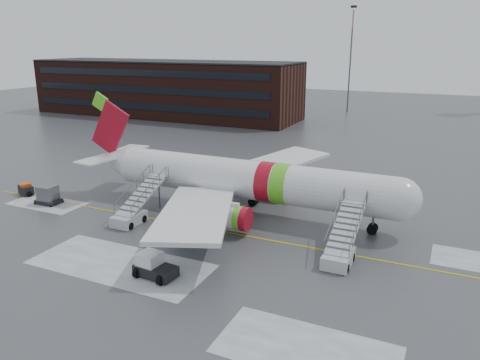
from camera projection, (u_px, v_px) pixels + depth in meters
The scene contains 9 objects.
ground at pixel (245, 231), 42.03m from camera, with size 260.00×260.00×0.00m, color #494C4F.
airliner at pixel (240, 179), 45.72m from camera, with size 35.03×32.97×11.18m.
airstair_fwd at pixel (341, 248), 36.02m from camera, with size 2.05×7.70×3.48m.
airstair_aft at pixel (134, 211), 43.90m from camera, with size 2.05×7.70×3.48m.
pushback_tug at pixel (154, 266), 33.74m from camera, with size 3.21×2.53×1.75m.
uld_container at pixel (48, 195), 48.87m from camera, with size 2.43×1.84×1.95m.
baggage_tractor at pixel (26, 190), 51.89m from camera, with size 2.63×1.81×1.29m.
terminal_building at pixel (164, 88), 106.22m from camera, with size 62.00×16.11×12.30m.
light_mast_far_n at pixel (351, 53), 109.20m from camera, with size 1.20×1.20×24.25m.
Camera 1 is at (15.91, -35.60, 16.35)m, focal length 35.00 mm.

